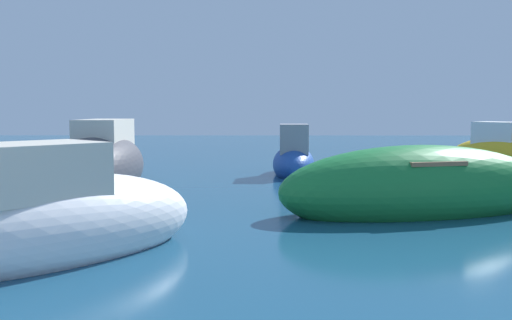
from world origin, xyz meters
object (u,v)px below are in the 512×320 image
moored_boat_3 (101,165)px  moored_boat_5 (55,221)px  moored_boat_2 (293,160)px  moored_boat_1 (506,157)px  moored_boat_0 (418,189)px

moored_boat_3 → moored_boat_5: bearing=9.9°
moored_boat_2 → moored_boat_1: bearing=-79.5°
moored_boat_5 → moored_boat_2: bearing=21.6°
moored_boat_0 → moored_boat_5: bearing=-164.4°
moored_boat_1 → moored_boat_5: bearing=-81.6°
moored_boat_5 → moored_boat_0: bearing=-17.4°
moored_boat_3 → moored_boat_1: bearing=106.2°
moored_boat_0 → moored_boat_1: (5.05, 7.62, 0.00)m
moored_boat_0 → moored_boat_3: size_ratio=1.07×
moored_boat_2 → moored_boat_3: bearing=119.7°
moored_boat_1 → moored_boat_3: moored_boat_3 is taller
moored_boat_2 → moored_boat_5: 10.63m
moored_boat_0 → moored_boat_2: moored_boat_2 is taller
moored_boat_1 → moored_boat_5: size_ratio=1.01×
moored_boat_2 → moored_boat_5: size_ratio=0.73×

